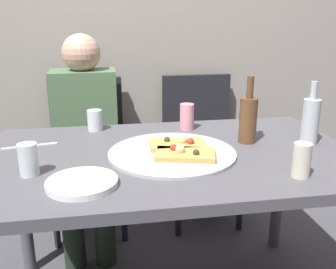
{
  "coord_description": "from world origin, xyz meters",
  "views": [
    {
      "loc": [
        -0.25,
        -1.37,
        1.26
      ],
      "look_at": [
        0.0,
        0.08,
        0.79
      ],
      "focal_mm": 40.36,
      "sensor_mm": 36.0,
      "label": 1
    }
  ],
  "objects": [
    {
      "name": "wine_bottle",
      "position": [
        0.59,
        0.01,
        0.85
      ],
      "size": [
        0.07,
        0.07,
        0.26
      ],
      "color": "#B2BCC1",
      "rests_on": "dining_table"
    },
    {
      "name": "chair_left",
      "position": [
        -0.36,
        0.84,
        0.51
      ],
      "size": [
        0.44,
        0.44,
        0.9
      ],
      "rotation": [
        0.0,
        0.0,
        3.14
      ],
      "color": "black",
      "rests_on": "ground_plane"
    },
    {
      "name": "back_wall",
      "position": [
        0.0,
        1.08,
        1.3
      ],
      "size": [
        6.0,
        0.1,
        2.6
      ],
      "primitive_type": "cube",
      "color": "gray",
      "rests_on": "ground_plane"
    },
    {
      "name": "beer_bottle",
      "position": [
        0.34,
        0.07,
        0.85
      ],
      "size": [
        0.07,
        0.07,
        0.28
      ],
      "color": "brown",
      "rests_on": "dining_table"
    },
    {
      "name": "guest_in_sweater",
      "position": [
        -0.36,
        0.69,
        0.64
      ],
      "size": [
        0.36,
        0.56,
        1.17
      ],
      "rotation": [
        0.0,
        0.0,
        3.14
      ],
      "color": "#4C6B47",
      "rests_on": "ground_plane"
    },
    {
      "name": "pizza_slice_last",
      "position": [
        0.03,
        0.03,
        0.77
      ],
      "size": [
        0.23,
        0.14,
        0.05
      ],
      "color": "tan",
      "rests_on": "pizza_tray"
    },
    {
      "name": "wine_glass",
      "position": [
        -0.51,
        -0.13,
        0.8
      ],
      "size": [
        0.06,
        0.06,
        0.11
      ],
      "primitive_type": "cylinder",
      "color": "silver",
      "rests_on": "dining_table"
    },
    {
      "name": "plate_stack",
      "position": [
        -0.33,
        -0.25,
        0.76
      ],
      "size": [
        0.23,
        0.23,
        0.02
      ],
      "primitive_type": "cylinder",
      "color": "white",
      "rests_on": "dining_table"
    },
    {
      "name": "table_knife",
      "position": [
        -0.56,
        0.17,
        0.75
      ],
      "size": [
        0.22,
        0.06,
        0.01
      ],
      "primitive_type": "cube",
      "rotation": [
        0.0,
        0.0,
        3.33
      ],
      "color": "#B7B7BC",
      "rests_on": "dining_table"
    },
    {
      "name": "tumbler_near",
      "position": [
        0.38,
        -0.3,
        0.8
      ],
      "size": [
        0.06,
        0.06,
        0.12
      ],
      "primitive_type": "cylinder",
      "color": "beige",
      "rests_on": "dining_table"
    },
    {
      "name": "pizza_slice_extra",
      "position": [
        0.04,
        -0.08,
        0.77
      ],
      "size": [
        0.25,
        0.18,
        0.05
      ],
      "color": "tan",
      "rests_on": "pizza_tray"
    },
    {
      "name": "soda_can",
      "position": [
        0.13,
        0.3,
        0.81
      ],
      "size": [
        0.07,
        0.07,
        0.12
      ],
      "primitive_type": "cylinder",
      "color": "pink",
      "rests_on": "dining_table"
    },
    {
      "name": "tumbler_far",
      "position": [
        -0.3,
        0.36,
        0.79
      ],
      "size": [
        0.07,
        0.07,
        0.1
      ],
      "primitive_type": "cylinder",
      "color": "silver",
      "rests_on": "dining_table"
    },
    {
      "name": "pizza_tray",
      "position": [
        0.0,
        -0.02,
        0.75
      ],
      "size": [
        0.5,
        0.5,
        0.01
      ],
      "primitive_type": "cylinder",
      "color": "#ADADB2",
      "rests_on": "dining_table"
    },
    {
      "name": "chair_right",
      "position": [
        0.34,
        0.84,
        0.51
      ],
      "size": [
        0.44,
        0.44,
        0.9
      ],
      "rotation": [
        0.0,
        0.0,
        3.14
      ],
      "color": "black",
      "rests_on": "ground_plane"
    },
    {
      "name": "dining_table",
      "position": [
        0.0,
        0.0,
        0.66
      ],
      "size": [
        1.46,
        0.88,
        0.74
      ],
      "color": "#4C4C51",
      "rests_on": "ground_plane"
    }
  ]
}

